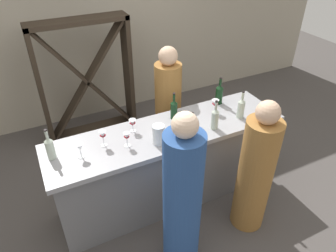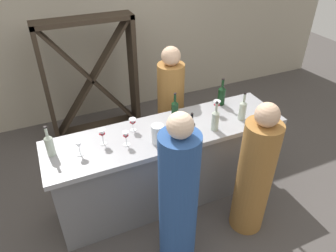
{
  "view_description": "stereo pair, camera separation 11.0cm",
  "coord_description": "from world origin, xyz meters",
  "px_view_note": "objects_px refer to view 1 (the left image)",
  "views": [
    {
      "loc": [
        -1.13,
        -2.29,
        2.72
      ],
      "look_at": [
        0.0,
        0.0,
        0.97
      ],
      "focal_mm": 33.7,
      "sensor_mm": 36.0,
      "label": 1
    },
    {
      "loc": [
        -1.03,
        -2.34,
        2.72
      ],
      "look_at": [
        0.0,
        0.0,
        0.97
      ],
      "focal_mm": 33.7,
      "sensor_mm": 36.0,
      "label": 2
    }
  ],
  "objects_px": {
    "wine_rack": "(87,81)",
    "wine_glass_far_center": "(133,123)",
    "wine_bottle_rightmost_dark_green": "(219,94)",
    "wine_bottle_far_right_clear_pale": "(241,108)",
    "person_left_guest": "(182,201)",
    "wine_glass_near_center": "(80,148)",
    "person_center_guest": "(255,173)",
    "wine_glass_near_right": "(103,136)",
    "wine_bottle_second_right_clear_pale": "(215,118)",
    "wine_bottle_second_left_near_black": "(192,129)",
    "wine_bottle_leftmost_clear_pale": "(50,148)",
    "person_right_guest": "(168,110)",
    "wine_glass_near_left": "(127,137)",
    "water_pitcher": "(159,134)",
    "wine_bottle_center_dark_green": "(174,109)",
    "wine_glass_far_left": "(215,104)"
  },
  "relations": [
    {
      "from": "wine_bottle_second_left_near_black",
      "to": "person_right_guest",
      "type": "bearing_deg",
      "value": 78.03
    },
    {
      "from": "wine_glass_far_center",
      "to": "wine_rack",
      "type": "bearing_deg",
      "value": 93.68
    },
    {
      "from": "wine_bottle_center_dark_green",
      "to": "person_left_guest",
      "type": "distance_m",
      "value": 1.03
    },
    {
      "from": "wine_bottle_leftmost_clear_pale",
      "to": "wine_bottle_second_right_clear_pale",
      "type": "distance_m",
      "value": 1.55
    },
    {
      "from": "person_left_guest",
      "to": "person_center_guest",
      "type": "distance_m",
      "value": 0.83
    },
    {
      "from": "wine_bottle_rightmost_dark_green",
      "to": "wine_bottle_far_right_clear_pale",
      "type": "height_order",
      "value": "wine_bottle_rightmost_dark_green"
    },
    {
      "from": "person_left_guest",
      "to": "person_center_guest",
      "type": "bearing_deg",
      "value": -62.88
    },
    {
      "from": "wine_bottle_leftmost_clear_pale",
      "to": "wine_bottle_far_right_clear_pale",
      "type": "relative_size",
      "value": 0.98
    },
    {
      "from": "water_pitcher",
      "to": "person_left_guest",
      "type": "bearing_deg",
      "value": -96.32
    },
    {
      "from": "wine_bottle_far_right_clear_pale",
      "to": "wine_glass_far_center",
      "type": "relative_size",
      "value": 2.29
    },
    {
      "from": "wine_bottle_second_left_near_black",
      "to": "wine_glass_far_center",
      "type": "relative_size",
      "value": 2.14
    },
    {
      "from": "wine_glass_near_center",
      "to": "water_pitcher",
      "type": "height_order",
      "value": "water_pitcher"
    },
    {
      "from": "water_pitcher",
      "to": "person_left_guest",
      "type": "distance_m",
      "value": 0.66
    },
    {
      "from": "wine_bottle_center_dark_green",
      "to": "wine_rack",
      "type": "bearing_deg",
      "value": 110.98
    },
    {
      "from": "wine_bottle_far_right_clear_pale",
      "to": "person_left_guest",
      "type": "relative_size",
      "value": 0.19
    },
    {
      "from": "wine_glass_near_center",
      "to": "water_pitcher",
      "type": "bearing_deg",
      "value": -9.31
    },
    {
      "from": "wine_glass_near_right",
      "to": "wine_glass_far_left",
      "type": "xyz_separation_m",
      "value": [
        1.24,
        0.04,
        -0.01
      ]
    },
    {
      "from": "wine_bottle_far_right_clear_pale",
      "to": "wine_glass_near_right",
      "type": "relative_size",
      "value": 1.93
    },
    {
      "from": "wine_bottle_second_right_clear_pale",
      "to": "wine_bottle_far_right_clear_pale",
      "type": "distance_m",
      "value": 0.36
    },
    {
      "from": "person_center_guest",
      "to": "person_right_guest",
      "type": "height_order",
      "value": "person_right_guest"
    },
    {
      "from": "wine_bottle_second_right_clear_pale",
      "to": "person_right_guest",
      "type": "bearing_deg",
      "value": 96.7
    },
    {
      "from": "wine_glass_near_left",
      "to": "wine_bottle_second_left_near_black",
      "type": "bearing_deg",
      "value": -15.31
    },
    {
      "from": "wine_glass_near_center",
      "to": "wine_glass_far_left",
      "type": "relative_size",
      "value": 0.92
    },
    {
      "from": "wine_glass_near_right",
      "to": "wine_bottle_rightmost_dark_green",
      "type": "bearing_deg",
      "value": 7.76
    },
    {
      "from": "wine_glass_near_center",
      "to": "wine_bottle_second_right_clear_pale",
      "type": "bearing_deg",
      "value": -6.39
    },
    {
      "from": "person_right_guest",
      "to": "person_left_guest",
      "type": "bearing_deg",
      "value": -8.49
    },
    {
      "from": "wine_bottle_second_left_near_black",
      "to": "wine_glass_near_right",
      "type": "distance_m",
      "value": 0.82
    },
    {
      "from": "water_pitcher",
      "to": "wine_bottle_second_right_clear_pale",
      "type": "bearing_deg",
      "value": -2.92
    },
    {
      "from": "wine_glass_near_left",
      "to": "person_left_guest",
      "type": "xyz_separation_m",
      "value": [
        0.21,
        -0.68,
        -0.28
      ]
    },
    {
      "from": "wine_bottle_leftmost_clear_pale",
      "to": "wine_glass_near_left",
      "type": "xyz_separation_m",
      "value": [
        0.65,
        -0.13,
        -0.02
      ]
    },
    {
      "from": "wine_bottle_second_right_clear_pale",
      "to": "wine_glass_near_right",
      "type": "bearing_deg",
      "value": 168.58
    },
    {
      "from": "wine_glass_near_right",
      "to": "person_left_guest",
      "type": "distance_m",
      "value": 0.93
    },
    {
      "from": "wine_bottle_far_right_clear_pale",
      "to": "wine_glass_near_right",
      "type": "xyz_separation_m",
      "value": [
        -1.42,
        0.16,
        -0.0
      ]
    },
    {
      "from": "wine_bottle_center_dark_green",
      "to": "person_left_guest",
      "type": "bearing_deg",
      "value": -112.99
    },
    {
      "from": "wine_glass_far_left",
      "to": "person_left_guest",
      "type": "height_order",
      "value": "person_left_guest"
    },
    {
      "from": "wine_glass_near_left",
      "to": "wine_glass_near_right",
      "type": "xyz_separation_m",
      "value": [
        -0.19,
        0.1,
        0.01
      ]
    },
    {
      "from": "wine_rack",
      "to": "wine_bottle_second_left_near_black",
      "type": "bearing_deg",
      "value": -73.52
    },
    {
      "from": "wine_glass_near_center",
      "to": "person_right_guest",
      "type": "relative_size",
      "value": 0.09
    },
    {
      "from": "wine_bottle_leftmost_clear_pale",
      "to": "person_right_guest",
      "type": "height_order",
      "value": "person_right_guest"
    },
    {
      "from": "wine_bottle_center_dark_green",
      "to": "wine_glass_far_left",
      "type": "height_order",
      "value": "wine_bottle_center_dark_green"
    },
    {
      "from": "wine_rack",
      "to": "wine_glass_far_center",
      "type": "bearing_deg",
      "value": -86.32
    },
    {
      "from": "wine_bottle_second_left_near_black",
      "to": "wine_glass_near_right",
      "type": "xyz_separation_m",
      "value": [
        -0.78,
        0.26,
        0.0
      ]
    },
    {
      "from": "wine_glass_far_left",
      "to": "water_pitcher",
      "type": "height_order",
      "value": "water_pitcher"
    },
    {
      "from": "wine_glass_near_center",
      "to": "wine_bottle_rightmost_dark_green",
      "type": "bearing_deg",
      "value": 9.12
    },
    {
      "from": "wine_bottle_second_right_clear_pale",
      "to": "wine_glass_far_center",
      "type": "bearing_deg",
      "value": 157.16
    },
    {
      "from": "wine_bottle_leftmost_clear_pale",
      "to": "wine_glass_far_left",
      "type": "relative_size",
      "value": 1.97
    },
    {
      "from": "wine_glass_near_left",
      "to": "wine_bottle_far_right_clear_pale",
      "type": "bearing_deg",
      "value": -2.75
    },
    {
      "from": "person_center_guest",
      "to": "wine_bottle_second_right_clear_pale",
      "type": "bearing_deg",
      "value": -0.79
    },
    {
      "from": "wine_bottle_leftmost_clear_pale",
      "to": "wine_glass_near_center",
      "type": "distance_m",
      "value": 0.25
    },
    {
      "from": "wine_bottle_far_right_clear_pale",
      "to": "person_left_guest",
      "type": "height_order",
      "value": "person_left_guest"
    }
  ]
}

